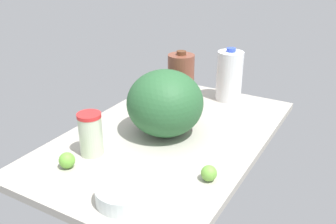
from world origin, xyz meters
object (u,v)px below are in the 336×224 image
object	(u,v)px
chocolate_milk_jug	(181,82)
lime_loose	(67,160)
lime_near_front	(209,173)
orange_by_jug	(164,80)
tumbler_cup	(91,134)
mixing_bowl	(124,194)
watermelon	(165,103)
milk_jug	(229,76)

from	to	relation	value
chocolate_milk_jug	lime_loose	world-z (taller)	chocolate_milk_jug
chocolate_milk_jug	lime_near_front	world-z (taller)	chocolate_milk_jug
lime_near_front	orange_by_jug	xyz separation A→B (cm)	(70.24, 59.13, 1.52)
tumbler_cup	mixing_bowl	bearing A→B (deg)	-122.22
chocolate_milk_jug	orange_by_jug	distance (cm)	32.61
watermelon	orange_by_jug	distance (cm)	56.17
mixing_bowl	lime_near_front	bearing A→B (deg)	-37.66
mixing_bowl	orange_by_jug	distance (cm)	102.24
watermelon	lime_near_front	size ratio (longest dim) A/B	5.75
lime_loose	watermelon	bearing A→B (deg)	-22.14
milk_jug	chocolate_milk_jug	bearing A→B (deg)	146.62
mixing_bowl	orange_by_jug	size ratio (longest dim) A/B	2.07
orange_by_jug	lime_loose	bearing A→B (deg)	-172.10
tumbler_cup	mixing_bowl	xyz separation A→B (cm)	(-17.43, -27.66, -5.77)
lime_near_front	orange_by_jug	world-z (taller)	orange_by_jug
milk_jug	orange_by_jug	xyz separation A→B (cm)	(-1.32, 37.63, -8.35)
chocolate_milk_jug	mixing_bowl	xyz separation A→B (cm)	(-71.77, -18.73, -10.95)
watermelon	orange_by_jug	xyz separation A→B (cm)	(47.27, 28.85, -9.43)
orange_by_jug	milk_jug	bearing A→B (deg)	-87.99
milk_jug	lime_near_front	bearing A→B (deg)	-163.27
tumbler_cup	chocolate_milk_jug	bearing A→B (deg)	-9.33
tumbler_cup	orange_by_jug	distance (cm)	77.45
mixing_bowl	lime_loose	xyz separation A→B (cm)	(5.47, 28.88, 0.29)
milk_jug	mixing_bowl	distance (cm)	95.51
mixing_bowl	lime_loose	bearing A→B (deg)	79.27
chocolate_milk_jug	milk_jug	bearing A→B (deg)	-33.38
watermelon	lime_near_front	distance (cm)	39.56
chocolate_milk_jug	mixing_bowl	bearing A→B (deg)	-165.37
chocolate_milk_jug	lime_loose	size ratio (longest dim) A/B	4.95
tumbler_cup	milk_jug	xyz separation A→B (cm)	(77.49, -24.18, 4.24)
orange_by_jug	watermelon	bearing A→B (deg)	-148.61
watermelon	lime_near_front	world-z (taller)	watermelon
chocolate_milk_jug	orange_by_jug	size ratio (longest dim) A/B	3.37
chocolate_milk_jug	watermelon	bearing A→B (deg)	-165.72
milk_jug	watermelon	size ratio (longest dim) A/B	0.85
mixing_bowl	orange_by_jug	xyz separation A→B (cm)	(93.60, 41.11, 1.65)
milk_jug	watermelon	bearing A→B (deg)	169.76
orange_by_jug	mixing_bowl	bearing A→B (deg)	-156.29
chocolate_milk_jug	orange_by_jug	world-z (taller)	chocolate_milk_jug
milk_jug	lime_loose	distance (cm)	93.49
lime_loose	lime_near_front	xyz separation A→B (cm)	(17.88, -46.91, -0.16)
tumbler_cup	lime_near_front	world-z (taller)	tumbler_cup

